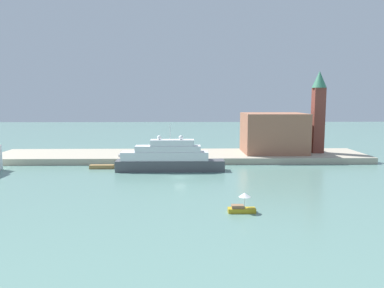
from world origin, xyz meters
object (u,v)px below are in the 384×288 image
object	(u,v)px
small_motorboat	(242,205)
mooring_bollard	(174,157)
bell_tower	(318,108)
parked_car	(126,155)
harbor_building	(274,133)
person_figure	(141,153)
large_yacht	(169,158)
work_barge	(102,167)

from	to	relation	value
small_motorboat	mooring_bollard	distance (m)	45.96
bell_tower	parked_car	world-z (taller)	bell_tower
harbor_building	person_figure	distance (m)	40.44
large_yacht	mooring_bollard	world-z (taller)	large_yacht
large_yacht	mooring_bollard	bearing A→B (deg)	83.13
large_yacht	bell_tower	bearing A→B (deg)	23.09
large_yacht	work_barge	size ratio (longest dim) A/B	4.33
large_yacht	parked_car	xyz separation A→B (m)	(-12.56, 11.96, -0.84)
large_yacht	bell_tower	distance (m)	49.77
small_motorboat	person_figure	xyz separation A→B (m)	(-21.94, 49.29, 1.44)
work_barge	person_figure	world-z (taller)	person_figure
harbor_building	parked_car	bearing A→B (deg)	-170.37
harbor_building	mooring_bollard	xyz separation A→B (m)	(-30.06, -10.11, -5.65)
small_motorboat	work_barge	world-z (taller)	small_motorboat
bell_tower	small_motorboat	bearing A→B (deg)	-119.93
small_motorboat	person_figure	distance (m)	53.97
work_barge	bell_tower	world-z (taller)	bell_tower
bell_tower	person_figure	bearing A→B (deg)	-174.95
small_motorboat	bell_tower	xyz separation A→B (m)	(31.07, 53.97, 14.10)
small_motorboat	mooring_bollard	bearing A→B (deg)	105.43
mooring_bollard	large_yacht	bearing A→B (deg)	-96.87
large_yacht	parked_car	world-z (taller)	large_yacht
mooring_bollard	small_motorboat	bearing A→B (deg)	-74.57
small_motorboat	harbor_building	bearing A→B (deg)	71.85
harbor_building	bell_tower	distance (m)	15.22
work_barge	harbor_building	bearing A→B (deg)	18.09
work_barge	mooring_bollard	xyz separation A→B (m)	(18.76, 5.83, 1.65)
parked_car	person_figure	bearing A→B (deg)	30.05
bell_tower	large_yacht	bearing A→B (deg)	-156.91
large_yacht	bell_tower	world-z (taller)	bell_tower
harbor_building	person_figure	xyz separation A→B (m)	(-39.78, -5.13, -5.16)
small_motorboat	work_barge	distance (m)	49.40
bell_tower	mooring_bollard	world-z (taller)	bell_tower
harbor_building	mooring_bollard	distance (m)	32.22
small_motorboat	harbor_building	size ratio (longest dim) A/B	0.24
parked_car	mooring_bollard	distance (m)	13.95
harbor_building	mooring_bollard	bearing A→B (deg)	-161.41
large_yacht	parked_car	size ratio (longest dim) A/B	6.47
person_figure	harbor_building	bearing A→B (deg)	7.34
large_yacht	harbor_building	world-z (taller)	harbor_building
person_figure	mooring_bollard	world-z (taller)	person_figure
small_motorboat	bell_tower	bearing A→B (deg)	60.07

